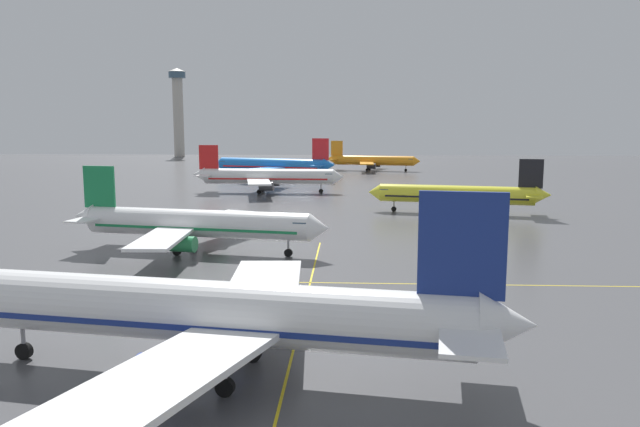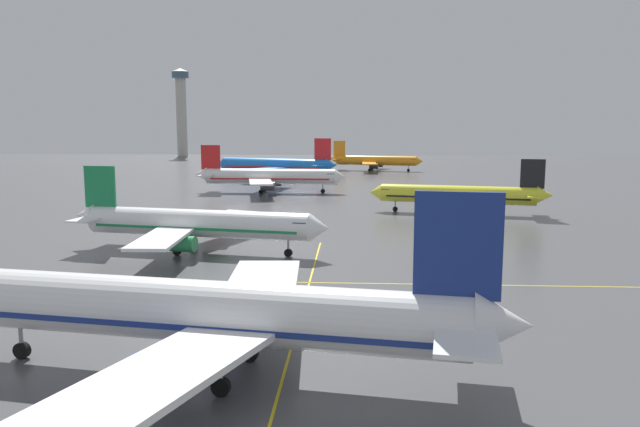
% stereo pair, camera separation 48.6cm
% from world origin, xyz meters
% --- Properties ---
extents(airliner_front_gate, '(40.68, 34.73, 12.66)m').
position_xyz_m(airliner_front_gate, '(-4.61, 9.99, 4.32)').
color(airliner_front_gate, white).
rests_on(airliner_front_gate, ground).
extents(airliner_second_row, '(35.41, 30.15, 11.04)m').
position_xyz_m(airliner_second_row, '(-16.01, 48.81, 3.77)').
color(airliner_second_row, white).
rests_on(airliner_second_row, ground).
extents(airliner_third_row, '(33.13, 28.16, 10.35)m').
position_xyz_m(airliner_third_row, '(24.24, 85.06, 3.53)').
color(airliner_third_row, yellow).
rests_on(airliner_third_row, ground).
extents(airliner_far_left_stand, '(36.99, 31.97, 11.52)m').
position_xyz_m(airliner_far_left_stand, '(-15.97, 117.73, 3.93)').
color(airliner_far_left_stand, white).
rests_on(airliner_far_left_stand, ground).
extents(airliner_far_right_stand, '(39.10, 33.42, 12.44)m').
position_xyz_m(airliner_far_right_stand, '(-18.90, 154.03, 4.25)').
color(airliner_far_right_stand, blue).
rests_on(airliner_far_right_stand, ground).
extents(airliner_distant_taxiway, '(33.74, 28.67, 10.57)m').
position_xyz_m(airliner_distant_taxiway, '(12.11, 189.54, 3.61)').
color(airliner_distant_taxiway, orange).
rests_on(airliner_distant_taxiway, ground).
extents(taxiway_markings, '(163.36, 79.58, 0.01)m').
position_xyz_m(taxiway_markings, '(0.00, 16.09, 0.00)').
color(taxiway_markings, yellow).
rests_on(taxiway_markings, ground).
extents(control_tower, '(8.82, 8.82, 44.43)m').
position_xyz_m(control_tower, '(-82.99, 280.27, 25.40)').
color(control_tower, '#ADA89E').
rests_on(control_tower, ground).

